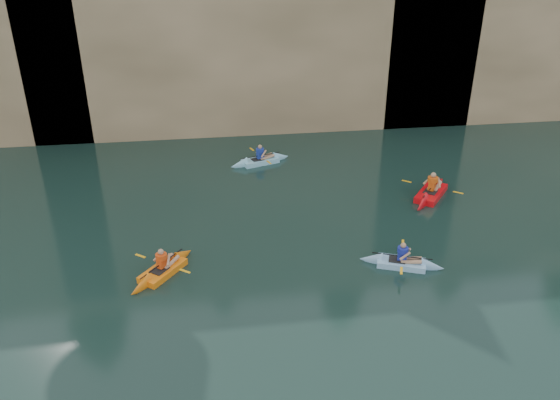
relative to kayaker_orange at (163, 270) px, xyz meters
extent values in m
cube|color=tan|center=(2.78, 21.70, 5.86)|extent=(70.00, 16.00, 12.00)
cube|color=tan|center=(4.78, 14.30, 5.56)|extent=(24.00, 2.40, 11.40)
cube|color=black|center=(-1.22, 13.65, 1.46)|extent=(3.50, 1.00, 3.20)
cube|color=black|center=(12.78, 13.65, 2.11)|extent=(5.00, 1.00, 4.50)
cube|color=orange|center=(0.00, 0.00, -0.01)|extent=(2.00, 2.30, 0.26)
cone|color=orange|center=(0.67, 0.88, -0.01)|extent=(1.06, 1.08, 0.70)
cone|color=orange|center=(-0.67, -0.88, -0.01)|extent=(1.06, 1.08, 0.70)
cube|color=black|center=(-0.09, -0.12, 0.08)|extent=(0.68, 0.70, 0.04)
cube|color=#DC4712|center=(0.00, 0.00, 0.35)|extent=(0.36, 0.38, 0.47)
sphere|color=tan|center=(0.00, 0.00, 0.69)|extent=(0.20, 0.20, 0.20)
cylinder|color=black|center=(0.00, 0.00, 0.25)|extent=(1.28, 1.67, 0.04)
cube|color=yellow|center=(-0.74, 0.57, 0.25)|extent=(0.38, 0.32, 0.02)
cube|color=yellow|center=(0.74, -0.57, 0.25)|extent=(0.38, 0.32, 0.02)
cube|color=#8FC5F0|center=(7.94, -0.68, -0.02)|extent=(2.28, 1.44, 0.25)
cone|color=#8FC5F0|center=(8.89, -1.05, -0.02)|extent=(0.96, 0.90, 0.67)
cone|color=#8FC5F0|center=(6.98, -0.31, -0.02)|extent=(0.96, 0.90, 0.67)
cube|color=black|center=(7.80, -0.63, 0.07)|extent=(0.66, 0.59, 0.04)
cube|color=#1C289C|center=(7.94, -0.68, 0.33)|extent=(0.36, 0.30, 0.45)
sphere|color=tan|center=(7.94, -0.68, 0.66)|extent=(0.19, 0.19, 0.19)
cylinder|color=black|center=(7.94, -0.68, 0.24)|extent=(1.87, 0.75, 0.04)
cube|color=yellow|center=(8.26, 0.15, 0.24)|extent=(0.23, 0.42, 0.02)
cube|color=yellow|center=(7.61, -1.52, 0.24)|extent=(0.23, 0.42, 0.02)
cube|color=red|center=(11.03, 4.34, 0.01)|extent=(2.45, 2.73, 0.30)
cone|color=red|center=(11.87, 5.37, 0.01)|extent=(1.26, 1.29, 0.82)
cone|color=red|center=(10.19, 3.30, 0.01)|extent=(1.26, 1.29, 0.82)
cube|color=black|center=(10.93, 4.22, 0.13)|extent=(0.74, 0.75, 0.04)
cube|color=#D75412|center=(11.03, 4.34, 0.44)|extent=(0.42, 0.44, 0.55)
sphere|color=tan|center=(11.03, 4.34, 0.84)|extent=(0.23, 0.23, 0.23)
cylinder|color=black|center=(11.03, 4.34, 0.30)|extent=(1.55, 1.90, 0.04)
cube|color=yellow|center=(10.17, 5.04, 0.30)|extent=(0.38, 0.33, 0.02)
cube|color=yellow|center=(11.89, 3.64, 0.30)|extent=(0.38, 0.33, 0.02)
cube|color=#8ED5EE|center=(4.23, 9.04, -0.01)|extent=(2.52, 1.49, 0.26)
cone|color=#8ED5EE|center=(5.30, 9.40, -0.01)|extent=(1.04, 0.96, 0.72)
cone|color=#8ED5EE|center=(3.16, 8.67, -0.01)|extent=(1.04, 0.96, 0.72)
cube|color=black|center=(4.09, 8.99, 0.09)|extent=(0.67, 0.60, 0.04)
cube|color=navy|center=(4.23, 9.04, 0.37)|extent=(0.38, 0.31, 0.48)
sphere|color=tan|center=(4.23, 9.04, 0.71)|extent=(0.20, 0.20, 0.20)
cylinder|color=black|center=(4.23, 9.04, 0.26)|extent=(2.02, 0.73, 0.04)
cube|color=yellow|center=(3.92, 9.94, 0.26)|extent=(0.21, 0.42, 0.02)
cube|color=yellow|center=(4.55, 8.13, 0.26)|extent=(0.21, 0.42, 0.02)
camera|label=1|loc=(1.67, -15.47, 9.99)|focal=35.00mm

